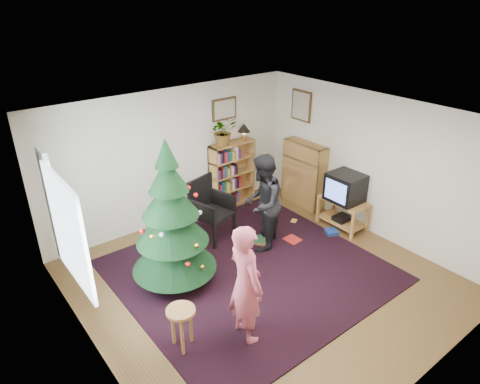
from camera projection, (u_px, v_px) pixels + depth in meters
floor at (262, 280)px, 6.53m from camera, size 5.00×5.00×0.00m
ceiling at (266, 121)px, 5.44m from camera, size 5.00×5.00×0.00m
wall_back at (173, 157)px, 7.75m from camera, size 5.00×0.02×2.50m
wall_front at (430, 301)px, 4.22m from camera, size 5.00×0.02×2.50m
wall_left at (88, 275)px, 4.59m from camera, size 0.02×5.00×2.50m
wall_right at (373, 166)px, 7.38m from camera, size 0.02×5.00×2.50m
rug at (249, 270)px, 6.74m from camera, size 3.80×3.60×0.02m
window_pane at (68, 232)px, 4.93m from camera, size 0.04×1.20×1.40m
curtain at (53, 208)px, 5.44m from camera, size 0.06×0.35×1.60m
picture_back at (224, 109)px, 8.07m from camera, size 0.55×0.03×0.42m
picture_right at (301, 106)px, 8.29m from camera, size 0.03×0.50×0.60m
christmas_tree at (172, 226)px, 6.12m from camera, size 1.26×1.26×2.28m
bookshelf_back at (232, 173)px, 8.57m from camera, size 0.95×0.30×1.30m
bookshelf_right at (304, 173)px, 8.56m from camera, size 0.30×0.95×1.30m
tv_stand at (343, 211)px, 7.84m from camera, size 0.48×0.86×0.55m
crt_tv at (345, 187)px, 7.63m from camera, size 0.54×0.58×0.51m
armchair at (208, 205)px, 7.46m from camera, size 0.73×0.74×1.10m
stool at (181, 318)px, 5.13m from camera, size 0.36×0.36×0.59m
person_standing at (246, 284)px, 5.16m from camera, size 0.45×0.63×1.62m
person_by_chair at (262, 203)px, 7.01m from camera, size 1.03×1.00×1.67m
potted_plant at (223, 131)px, 8.06m from camera, size 0.55×0.49×0.55m
table_lamp at (244, 129)px, 8.37m from camera, size 0.25×0.25×0.33m
floor_clutter at (288, 234)px, 7.66m from camera, size 1.39×0.94×0.08m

